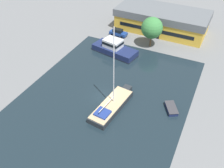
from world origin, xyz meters
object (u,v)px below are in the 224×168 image
object	(u,v)px
quay_tree_near_building	(152,28)
motor_cruiser	(114,48)
parked_car	(118,32)
warehouse_building	(162,20)
small_dinghy	(171,108)
sailboat_moored	(112,105)

from	to	relation	value
quay_tree_near_building	motor_cruiser	world-z (taller)	quay_tree_near_building
parked_car	motor_cruiser	bearing A→B (deg)	21.58
warehouse_building	parked_car	bearing A→B (deg)	-137.36
parked_car	quay_tree_near_building	bearing A→B (deg)	83.08
motor_cruiser	small_dinghy	world-z (taller)	motor_cruiser
quay_tree_near_building	motor_cruiser	bearing A→B (deg)	-135.06
quay_tree_near_building	sailboat_moored	size ratio (longest dim) A/B	0.48
quay_tree_near_building	sailboat_moored	bearing A→B (deg)	-87.70
parked_car	small_dinghy	distance (m)	27.81
warehouse_building	sailboat_moored	world-z (taller)	sailboat_moored
sailboat_moored	small_dinghy	distance (m)	9.92
motor_cruiser	warehouse_building	bearing A→B (deg)	-10.51
parked_car	sailboat_moored	distance (m)	26.09
warehouse_building	motor_cruiser	distance (m)	16.77
sailboat_moored	motor_cruiser	distance (m)	17.80
warehouse_building	parked_car	distance (m)	11.72
parked_car	motor_cruiser	world-z (taller)	motor_cruiser
warehouse_building	sailboat_moored	bearing A→B (deg)	-86.74
warehouse_building	quay_tree_near_building	xyz separation A→B (m)	(0.25, -9.27, 1.87)
parked_car	motor_cruiser	xyz separation A→B (m)	(2.61, -7.90, 0.31)
parked_car	small_dinghy	size ratio (longest dim) A/B	1.24
warehouse_building	motor_cruiser	xyz separation A→B (m)	(-6.06, -15.56, -1.59)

